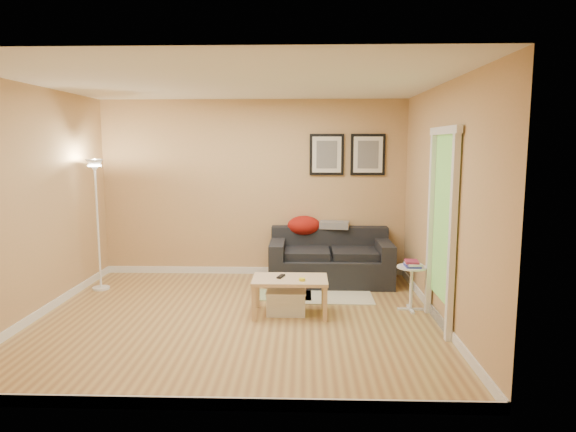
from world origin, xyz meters
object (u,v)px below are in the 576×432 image
object	(u,v)px
sofa	(330,257)
book_stack	(412,264)
coffee_table	(290,296)
floor_lamp	(98,228)
side_table	(411,288)
storage_bin	(286,302)

from	to	relation	value
sofa	book_stack	xyz separation A→B (m)	(0.89, -1.19, 0.19)
sofa	coffee_table	size ratio (longest dim) A/B	1.98
floor_lamp	sofa	bearing A→B (deg)	7.84
sofa	side_table	xyz separation A→B (m)	(0.89, -1.18, -0.11)
sofa	coffee_table	xyz separation A→B (m)	(-0.53, -1.37, -0.16)
coffee_table	side_table	size ratio (longest dim) A/B	1.61
storage_bin	sofa	bearing A→B (deg)	66.74
side_table	floor_lamp	size ratio (longest dim) A/B	0.30
sofa	floor_lamp	distance (m)	3.19
sofa	book_stack	size ratio (longest dim) A/B	7.49
coffee_table	side_table	world-z (taller)	side_table
book_stack	floor_lamp	bearing A→B (deg)	159.33
storage_bin	floor_lamp	world-z (taller)	floor_lamp
book_stack	storage_bin	bearing A→B (deg)	176.11
coffee_table	storage_bin	distance (m)	0.09
coffee_table	storage_bin	size ratio (longest dim) A/B	1.87
sofa	side_table	world-z (taller)	sofa
coffee_table	side_table	distance (m)	1.44
coffee_table	floor_lamp	size ratio (longest dim) A/B	0.49
sofa	coffee_table	bearing A→B (deg)	-111.27
side_table	floor_lamp	distance (m)	4.13
sofa	floor_lamp	xyz separation A→B (m)	(-3.13, -0.43, 0.46)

